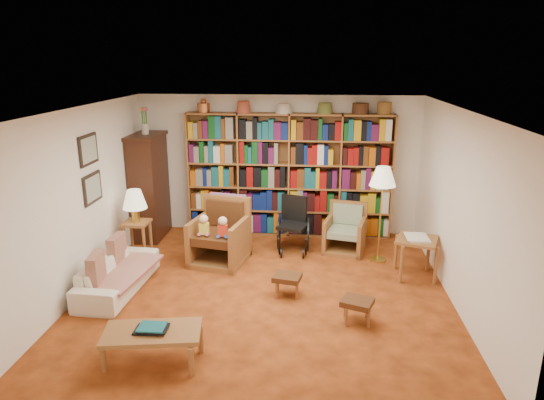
# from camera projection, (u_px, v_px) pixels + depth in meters

# --- Properties ---
(floor) EXTENTS (5.00, 5.00, 0.00)m
(floor) POSITION_uv_depth(u_px,v_px,m) (265.00, 291.00, 6.73)
(floor) COLOR #B14D1B
(floor) RESTS_ON ground
(ceiling) EXTENTS (5.00, 5.00, 0.00)m
(ceiling) POSITION_uv_depth(u_px,v_px,m) (265.00, 109.00, 6.02)
(ceiling) COLOR white
(ceiling) RESTS_ON wall_back
(wall_back) EXTENTS (5.00, 0.00, 5.00)m
(wall_back) POSITION_uv_depth(u_px,v_px,m) (279.00, 165.00, 8.76)
(wall_back) COLOR white
(wall_back) RESTS_ON floor
(wall_front) EXTENTS (5.00, 0.00, 5.00)m
(wall_front) POSITION_uv_depth(u_px,v_px,m) (235.00, 294.00, 3.98)
(wall_front) COLOR white
(wall_front) RESTS_ON floor
(wall_left) EXTENTS (0.00, 5.00, 5.00)m
(wall_left) POSITION_uv_depth(u_px,v_px,m) (82.00, 201.00, 6.58)
(wall_left) COLOR white
(wall_left) RESTS_ON floor
(wall_right) EXTENTS (0.00, 5.00, 5.00)m
(wall_right) POSITION_uv_depth(u_px,v_px,m) (460.00, 210.00, 6.17)
(wall_right) COLOR white
(wall_right) RESTS_ON floor
(bookshelf) EXTENTS (3.60, 0.30, 2.42)m
(bookshelf) POSITION_uv_depth(u_px,v_px,m) (289.00, 172.00, 8.61)
(bookshelf) COLOR brown
(bookshelf) RESTS_ON floor
(curio_cabinet) EXTENTS (0.50, 0.95, 2.40)m
(curio_cabinet) POSITION_uv_depth(u_px,v_px,m) (149.00, 185.00, 8.55)
(curio_cabinet) COLOR #3B1910
(curio_cabinet) RESTS_ON floor
(framed_pictures) EXTENTS (0.03, 0.52, 0.97)m
(framed_pictures) POSITION_uv_depth(u_px,v_px,m) (90.00, 169.00, 6.75)
(framed_pictures) COLOR black
(framed_pictures) RESTS_ON wall_left
(sofa) EXTENTS (1.61, 0.70, 0.46)m
(sofa) POSITION_uv_depth(u_px,v_px,m) (118.00, 274.00, 6.72)
(sofa) COLOR #F1E4CD
(sofa) RESTS_ON floor
(sofa_throw) EXTENTS (0.85, 1.37, 0.04)m
(sofa_throw) POSITION_uv_depth(u_px,v_px,m) (121.00, 270.00, 6.70)
(sofa_throw) COLOR beige
(sofa_throw) RESTS_ON sofa
(cushion_left) EXTENTS (0.14, 0.42, 0.41)m
(cushion_left) POSITION_uv_depth(u_px,v_px,m) (117.00, 250.00, 7.00)
(cushion_left) COLOR maroon
(cushion_left) RESTS_ON sofa
(cushion_right) EXTENTS (0.18, 0.43, 0.41)m
(cushion_right) POSITION_uv_depth(u_px,v_px,m) (96.00, 270.00, 6.33)
(cushion_right) COLOR maroon
(cushion_right) RESTS_ON sofa
(side_table_lamp) EXTENTS (0.40, 0.40, 0.62)m
(side_table_lamp) POSITION_uv_depth(u_px,v_px,m) (137.00, 232.00, 7.72)
(side_table_lamp) COLOR brown
(side_table_lamp) RESTS_ON floor
(table_lamp) EXTENTS (0.38, 0.38, 0.52)m
(table_lamp) POSITION_uv_depth(u_px,v_px,m) (135.00, 200.00, 7.57)
(table_lamp) COLOR gold
(table_lamp) RESTS_ON side_table_lamp
(armchair_leather) EXTENTS (0.97, 0.99, 1.02)m
(armchair_leather) POSITION_uv_depth(u_px,v_px,m) (220.00, 235.00, 7.68)
(armchair_leather) COLOR brown
(armchair_leather) RESTS_ON floor
(armchair_sage) EXTENTS (0.78, 0.80, 0.79)m
(armchair_sage) POSITION_uv_depth(u_px,v_px,m) (344.00, 232.00, 8.13)
(armchair_sage) COLOR brown
(armchair_sage) RESTS_ON floor
(wheelchair) EXTENTS (0.57, 0.73, 0.91)m
(wheelchair) POSITION_uv_depth(u_px,v_px,m) (294.00, 226.00, 8.09)
(wheelchair) COLOR black
(wheelchair) RESTS_ON floor
(floor_lamp) EXTENTS (0.41, 0.41, 1.53)m
(floor_lamp) POSITION_uv_depth(u_px,v_px,m) (383.00, 180.00, 7.38)
(floor_lamp) COLOR gold
(floor_lamp) RESTS_ON floor
(side_table_papers) EXTENTS (0.71, 0.71, 0.63)m
(side_table_papers) POSITION_uv_depth(u_px,v_px,m) (416.00, 244.00, 7.05)
(side_table_papers) COLOR brown
(side_table_papers) RESTS_ON floor
(footstool_a) EXTENTS (0.41, 0.37, 0.30)m
(footstool_a) POSITION_uv_depth(u_px,v_px,m) (287.00, 279.00, 6.54)
(footstool_a) COLOR #4C2B14
(footstool_a) RESTS_ON floor
(footstool_b) EXTENTS (0.45, 0.42, 0.31)m
(footstool_b) POSITION_uv_depth(u_px,v_px,m) (357.00, 304.00, 5.88)
(footstool_b) COLOR #4C2B14
(footstool_b) RESTS_ON floor
(coffee_table) EXTENTS (1.08, 0.66, 0.43)m
(coffee_table) POSITION_uv_depth(u_px,v_px,m) (152.00, 334.00, 5.08)
(coffee_table) COLOR brown
(coffee_table) RESTS_ON floor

